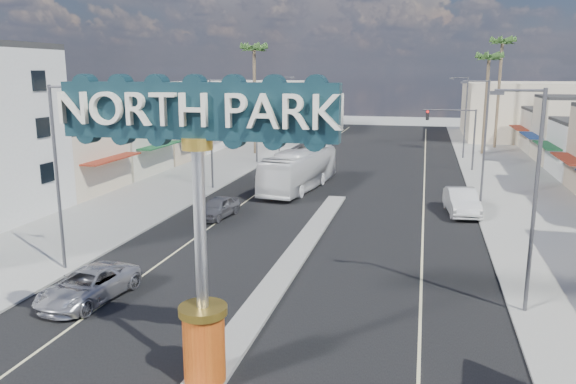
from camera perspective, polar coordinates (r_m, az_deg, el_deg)
The scene contains 24 objects.
ground at distance 44.38m, azimuth 5.22°, elevation -0.36°, with size 160.00×160.00×0.00m, color gray.
road at distance 44.38m, azimuth 5.22°, elevation -0.35°, with size 20.00×120.00×0.01m, color black.
median_island at distance 29.19m, azimuth 0.49°, elevation -6.86°, with size 1.30×30.00×0.16m, color gray.
sidewalk_left at distance 48.38m, azimuth -11.41°, elevation 0.57°, with size 8.00×120.00×0.12m, color gray.
sidewalk_right at distance 44.59m, azimuth 23.31°, elevation -1.18°, with size 8.00×120.00×0.12m, color gray.
storefront_row_left at distance 63.89m, azimuth -14.77°, elevation 5.86°, with size 12.00×42.00×6.00m, color beige.
backdrop_far_left at distance 92.48m, azimuth -4.19°, elevation 8.69°, with size 20.00×20.00×8.00m, color #B7B29E.
backdrop_far_right at distance 89.43m, azimuth 24.00°, elevation 7.56°, with size 20.00×20.00×8.00m, color beige.
gateway_sign at distance 16.54m, azimuth -9.05°, elevation -0.83°, with size 8.20×1.50×9.15m.
traffic_signal_left at distance 59.17m, azimuth -1.54°, elevation 7.02°, with size 5.09×0.45×6.00m.
traffic_signal_right at distance 57.18m, azimuth 16.64°, elevation 6.34°, with size 5.09×0.45×6.00m.
streetlight_l_near at distance 28.69m, azimuth -22.21°, elevation 2.17°, with size 2.03×0.22×9.00m.
streetlight_l_mid at distance 46.24m, azimuth -7.63°, elevation 6.45°, with size 2.03×0.22×9.00m.
streetlight_l_far at distance 67.14m, azimuth -0.77°, elevation 8.32°, with size 2.03×0.22×9.00m.
streetlight_r_near at distance 23.68m, azimuth 23.49°, elevation 0.10°, with size 2.03×0.22×9.00m.
streetlight_r_mid at distance 43.30m, azimuth 19.19°, elevation 5.50°, with size 2.03×0.22×9.00m.
streetlight_r_far at distance 65.15m, azimuth 17.46°, elevation 7.65°, with size 2.03×0.22×9.00m.
palm_left_far at distance 65.78m, azimuth -3.46°, elevation 13.82°, with size 2.60×2.60×13.10m.
palm_right_mid at distance 69.20m, azimuth 19.73°, elevation 12.33°, with size 2.60×2.60×12.10m.
palm_right_far at distance 75.42m, azimuth 20.92°, elevation 13.53°, with size 2.60×2.60×14.10m.
suv_left at distance 25.61m, azimuth -19.62°, elevation -8.94°, with size 2.29×4.96×1.38m, color silver.
car_parked_left at distance 37.75m, azimuth -7.14°, elevation -1.56°, with size 1.64×4.07×1.39m, color slate.
car_parked_right at distance 40.13m, azimuth 17.22°, elevation -0.93°, with size 1.86×5.34×1.76m, color silver.
city_bus at distance 46.32m, azimuth 1.17°, elevation 2.29°, with size 2.76×11.78×3.28m, color white.
Camera 1 is at (6.29, -12.86, 9.61)m, focal length 35.00 mm.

